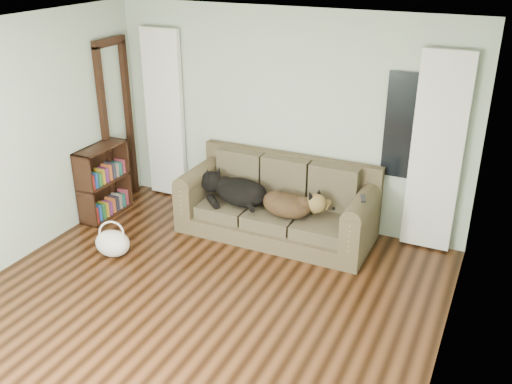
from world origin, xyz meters
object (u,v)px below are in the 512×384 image
at_px(sofa, 276,200).
at_px(dog_shepherd, 290,204).
at_px(dog_black_lab, 238,193).
at_px(tote_bag, 113,243).
at_px(bookshelf, 103,179).

xyz_separation_m(sofa, dog_shepherd, (0.22, -0.10, 0.04)).
relative_size(dog_black_lab, dog_shepherd, 1.13).
relative_size(dog_shepherd, tote_bag, 1.53).
relative_size(sofa, tote_bag, 5.55).
xyz_separation_m(dog_shepherd, tote_bag, (-1.69, -1.14, -0.33)).
bearing_deg(sofa, tote_bag, -139.69).
height_order(tote_bag, bookshelf, bookshelf).
bearing_deg(dog_shepherd, bookshelf, 19.31).
bearing_deg(dog_shepherd, sofa, -13.37).
xyz_separation_m(dog_black_lab, tote_bag, (-0.98, -1.19, -0.32)).
height_order(sofa, bookshelf, bookshelf).
bearing_deg(bookshelf, sofa, 17.89).
relative_size(dog_black_lab, tote_bag, 1.73).
bearing_deg(bookshelf, tote_bag, -41.04).
distance_m(sofa, bookshelf, 2.25).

